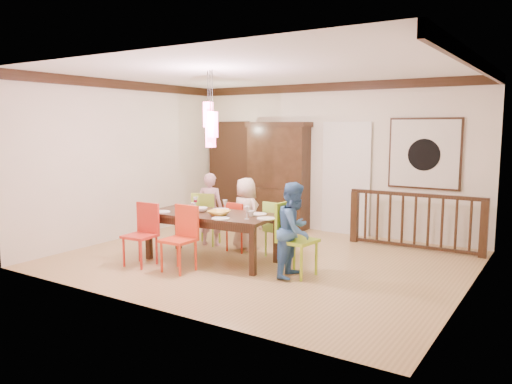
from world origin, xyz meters
The scene contains 37 objects.
floor centered at (0.00, 0.00, 0.00)m, with size 6.00×6.00×0.00m, color #A68550.
ceiling centered at (0.00, 0.00, 2.90)m, with size 6.00×6.00×0.00m, color white.
wall_back centered at (0.00, 2.50, 1.45)m, with size 6.00×6.00×0.00m, color beige.
wall_left centered at (-3.00, 0.00, 1.45)m, with size 5.00×5.00×0.00m, color beige.
wall_right centered at (3.00, 0.00, 1.45)m, with size 5.00×5.00×0.00m, color beige.
crown_molding centered at (0.00, 0.00, 2.82)m, with size 6.00×5.00×0.16m, color black, non-canonical shape.
panel_door centered at (-2.40, 2.45, 1.05)m, with size 1.04×0.07×2.24m, color black.
white_doorway centered at (0.35, 2.46, 1.05)m, with size 0.97×0.05×2.22m, color silver.
painting centered at (1.80, 2.46, 1.60)m, with size 1.25×0.06×1.25m.
pendant_cluster centered at (-0.62, -0.50, 2.11)m, with size 0.27×0.21×1.14m.
dining_table centered at (-0.62, -0.50, 0.66)m, with size 2.08×1.07×0.75m.
chair_far_left centered at (-1.36, 0.33, 0.53)m, with size 0.52×0.52×0.93m.
chair_far_mid centered at (-0.62, 0.25, 0.48)m, with size 0.39×0.39×0.83m.
chair_far_right centered at (0.13, 0.32, 0.51)m, with size 0.44×0.44×0.89m.
chair_near_left centered at (-1.36, -1.29, 0.53)m, with size 0.44×0.44×0.93m.
chair_near_mid centered at (-0.67, -1.21, 0.54)m, with size 0.43×0.43×0.94m.
chair_end_right centered at (0.86, -0.47, 0.59)m, with size 0.51×0.51×1.03m.
china_hutch centered at (-1.06, 2.30, 1.08)m, with size 1.36×0.46×2.16m.
balustrade centered at (1.82, 1.95, 0.50)m, with size 2.26×0.13×0.96m.
person_far_left centered at (-1.27, 0.29, 0.64)m, with size 0.47×0.31×1.28m, color #DFA9BA.
person_far_mid centered at (-0.57, 0.37, 0.61)m, with size 0.60×0.39×1.22m, color beige.
person_end_right centered at (0.84, -0.53, 0.66)m, with size 0.64×0.50×1.32m, color #3D6DAD.
serving_bowl centered at (-0.39, -0.62, 0.79)m, with size 0.32×0.32×0.08m, color gold.
small_bowl centered at (-0.84, -0.49, 0.78)m, with size 0.22×0.22×0.07m, color white.
cup_left centered at (-1.01, -0.70, 0.80)m, with size 0.12×0.12×0.09m, color silver.
cup_right centered at (0.05, -0.41, 0.79)m, with size 0.09×0.09×0.08m, color silver.
plate_far_left centered at (-1.32, -0.23, 0.76)m, with size 0.26×0.26×0.01m, color white.
plate_far_mid centered at (-0.67, -0.18, 0.76)m, with size 0.26×0.26×0.01m, color white.
plate_far_right centered at (0.05, -0.22, 0.76)m, with size 0.26×0.26×0.01m, color white.
plate_near_left centered at (-1.32, -0.85, 0.76)m, with size 0.26×0.26×0.01m, color white.
plate_near_mid centered at (-0.21, -0.82, 0.76)m, with size 0.26×0.26×0.01m, color white.
plate_end_right centered at (0.34, -0.47, 0.76)m, with size 0.26×0.26×0.01m, color white.
wine_glass_a centered at (-1.10, -0.30, 0.84)m, with size 0.08×0.08×0.19m, color #590C19, non-canonical shape.
wine_glass_b centered at (-0.50, -0.31, 0.84)m, with size 0.08×0.08×0.19m, color silver, non-canonical shape.
wine_glass_c centered at (-0.73, -0.81, 0.84)m, with size 0.08×0.08×0.19m, color #590C19, non-canonical shape.
wine_glass_d centered at (0.12, -0.62, 0.84)m, with size 0.08×0.08×0.19m, color silver, non-canonical shape.
napkin centered at (-0.74, -0.91, 0.76)m, with size 0.18×0.14×0.01m, color #D83359.
Camera 1 is at (4.03, -6.49, 2.08)m, focal length 35.00 mm.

